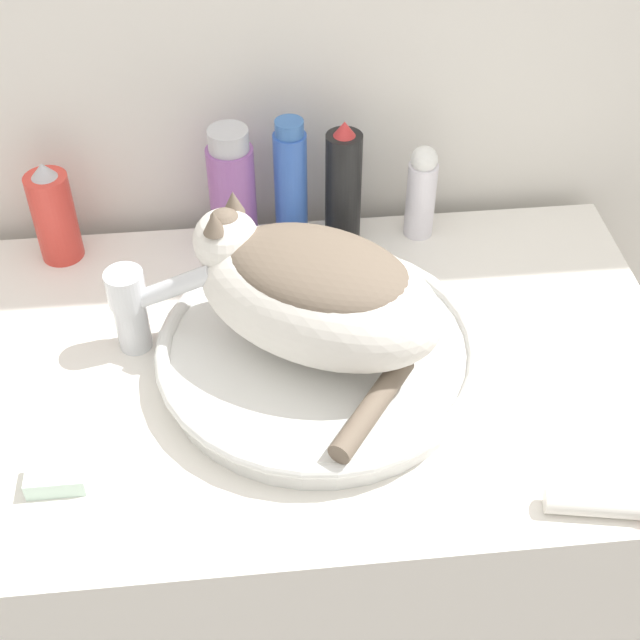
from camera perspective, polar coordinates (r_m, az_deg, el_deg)
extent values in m
cube|color=white|center=(1.50, -1.24, -14.00)|extent=(1.02, 0.62, 0.84)
cylinder|color=silver|center=(1.16, -0.08, -2.35)|extent=(0.40, 0.40, 0.04)
torus|color=silver|center=(1.14, -0.08, -1.70)|extent=(0.42, 0.42, 0.02)
ellipsoid|color=silver|center=(1.08, -0.08, 1.50)|extent=(0.37, 0.32, 0.15)
ellipsoid|color=#6B5B4C|center=(1.06, -0.08, 3.17)|extent=(0.28, 0.25, 0.07)
sphere|color=silver|center=(1.11, -6.02, 5.05)|extent=(0.08, 0.08, 0.08)
sphere|color=#6B5B4C|center=(1.09, -6.10, 6.00)|extent=(0.05, 0.05, 0.05)
cone|color=#6B5B4C|center=(1.10, -5.58, 7.54)|extent=(0.03, 0.03, 0.03)
cone|color=#6B5B4C|center=(1.06, -6.81, 6.24)|extent=(0.03, 0.03, 0.03)
cylinder|color=#6B5B4C|center=(1.04, 3.41, -5.53)|extent=(0.12, 0.15, 0.03)
cylinder|color=silver|center=(1.20, -11.90, -0.29)|extent=(0.04, 0.04, 0.07)
cylinder|color=silver|center=(1.13, -9.64, 2.00)|extent=(0.13, 0.06, 0.09)
cylinder|color=silver|center=(1.16, -12.33, 1.97)|extent=(0.05, 0.05, 0.05)
cylinder|color=silver|center=(1.36, 6.45, 7.65)|extent=(0.04, 0.04, 0.12)
sphere|color=white|center=(1.32, 6.69, 10.17)|extent=(0.04, 0.04, 0.04)
cylinder|color=#335BB7|center=(1.32, -1.87, 8.31)|extent=(0.05, 0.05, 0.18)
cylinder|color=#3866AD|center=(1.26, -1.98, 12.18)|extent=(0.04, 0.04, 0.02)
cylinder|color=black|center=(1.32, 1.50, 8.40)|extent=(0.05, 0.05, 0.18)
cone|color=red|center=(1.27, 1.58, 12.15)|extent=(0.03, 0.03, 0.02)
cylinder|color=#DB3D33|center=(1.36, -16.63, 6.32)|extent=(0.06, 0.06, 0.14)
cone|color=#B7B7BC|center=(1.31, -17.32, 9.13)|extent=(0.04, 0.04, 0.02)
cylinder|color=#93569E|center=(1.32, -5.59, 7.74)|extent=(0.07, 0.07, 0.17)
cylinder|color=#B7B7BC|center=(1.27, -5.90, 11.41)|extent=(0.06, 0.06, 0.03)
cylinder|color=silver|center=(1.06, 17.19, -11.21)|extent=(0.11, 0.05, 0.03)
cube|color=silver|center=(1.08, -16.50, -9.60)|extent=(0.07, 0.04, 0.02)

